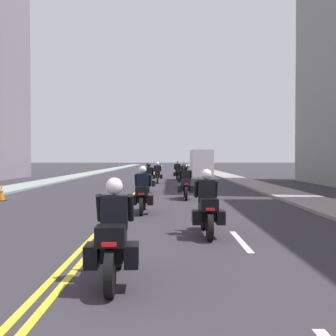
# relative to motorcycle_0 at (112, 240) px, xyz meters

# --- Properties ---
(ground_plane) EXTENTS (264.00, 264.00, 0.00)m
(ground_plane) POSITION_rel_motorcycle_0_xyz_m (-0.88, 43.15, -0.66)
(ground_plane) COLOR #2D2B30
(sidewalk_left) EXTENTS (2.21, 144.00, 0.12)m
(sidewalk_left) POSITION_rel_motorcycle_0_xyz_m (-8.69, 43.15, -0.60)
(sidewalk_left) COLOR gray
(sidewalk_left) RESTS_ON ground
(sidewalk_right) EXTENTS (2.21, 144.00, 0.12)m
(sidewalk_right) POSITION_rel_motorcycle_0_xyz_m (6.93, 43.15, -0.60)
(sidewalk_right) COLOR gray
(sidewalk_right) RESTS_ON ground
(centreline_yellow_inner) EXTENTS (0.12, 132.00, 0.01)m
(centreline_yellow_inner) POSITION_rel_motorcycle_0_xyz_m (-1.00, 43.15, -0.65)
(centreline_yellow_inner) COLOR yellow
(centreline_yellow_inner) RESTS_ON ground
(centreline_yellow_outer) EXTENTS (0.12, 132.00, 0.01)m
(centreline_yellow_outer) POSITION_rel_motorcycle_0_xyz_m (-0.76, 43.15, -0.65)
(centreline_yellow_outer) COLOR yellow
(centreline_yellow_outer) RESTS_ON ground
(lane_dashes_white) EXTENTS (0.14, 56.40, 0.01)m
(lane_dashes_white) POSITION_rel_motorcycle_0_xyz_m (2.47, 24.15, -0.65)
(lane_dashes_white) COLOR silver
(lane_dashes_white) RESTS_ON ground
(motorcycle_0) EXTENTS (0.78, 2.14, 1.60)m
(motorcycle_0) POSITION_rel_motorcycle_0_xyz_m (0.00, 0.00, 0.00)
(motorcycle_0) COLOR black
(motorcycle_0) RESTS_ON ground
(motorcycle_1) EXTENTS (0.76, 2.17, 1.63)m
(motorcycle_1) POSITION_rel_motorcycle_0_xyz_m (1.76, 3.78, 0.01)
(motorcycle_1) COLOR black
(motorcycle_1) RESTS_ON ground
(motorcycle_2) EXTENTS (0.76, 2.10, 1.64)m
(motorcycle_2) POSITION_rel_motorcycle_0_xyz_m (-0.06, 7.90, 0.01)
(motorcycle_2) COLOR black
(motorcycle_2) RESTS_ON ground
(motorcycle_3) EXTENTS (0.76, 2.14, 1.61)m
(motorcycle_3) POSITION_rel_motorcycle_0_xyz_m (1.63, 12.69, 0.01)
(motorcycle_3) COLOR black
(motorcycle_3) RESTS_ON ground
(motorcycle_4) EXTENTS (0.77, 2.19, 1.66)m
(motorcycle_4) POSITION_rel_motorcycle_0_xyz_m (-0.28, 16.65, 0.03)
(motorcycle_4) COLOR black
(motorcycle_4) RESTS_ON ground
(motorcycle_5) EXTENTS (0.77, 2.24, 1.67)m
(motorcycle_5) POSITION_rel_motorcycle_0_xyz_m (1.79, 20.45, 0.02)
(motorcycle_5) COLOR black
(motorcycle_5) RESTS_ON ground
(motorcycle_6) EXTENTS (0.77, 2.15, 1.63)m
(motorcycle_6) POSITION_rel_motorcycle_0_xyz_m (0.01, 24.72, 0.01)
(motorcycle_6) COLOR black
(motorcycle_6) RESTS_ON ground
(motorcycle_7) EXTENTS (0.78, 2.13, 1.68)m
(motorcycle_7) POSITION_rel_motorcycle_0_xyz_m (1.64, 29.65, 0.03)
(motorcycle_7) COLOR black
(motorcycle_7) RESTS_ON ground
(traffic_cone_0) EXTENTS (0.36, 0.36, 0.74)m
(traffic_cone_0) POSITION_rel_motorcycle_0_xyz_m (-6.60, 11.98, -0.29)
(traffic_cone_0) COLOR black
(traffic_cone_0) RESTS_ON ground
(parked_truck) EXTENTS (2.20, 6.50, 2.80)m
(parked_truck) POSITION_rel_motorcycle_0_xyz_m (4.43, 38.59, 0.62)
(parked_truck) COLOR beige
(parked_truck) RESTS_ON ground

